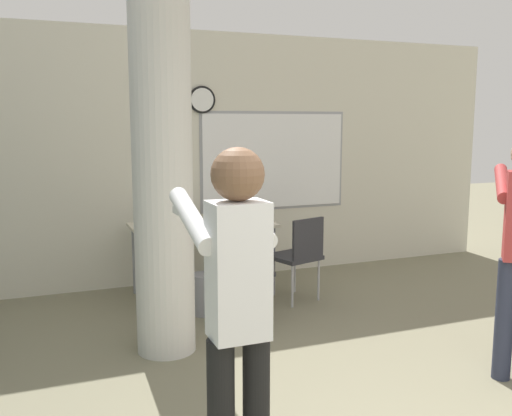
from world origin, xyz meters
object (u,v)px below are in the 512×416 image
Objects in this scene: chair_table_right at (299,252)px; folding_table at (203,229)px; chair_table_front at (237,265)px; bottle_on_table at (216,214)px; person_playing_front at (236,305)px.

folding_table is at bearing 145.01° from chair_table_right.
folding_table is at bearing 95.45° from chair_table_front.
bottle_on_table is 3.52m from person_playing_front.
bottle_on_table is 0.96m from chair_table_front.
chair_table_front is (-0.08, -0.90, -0.34)m from bottle_on_table.
folding_table is 0.86× the size of person_playing_front.
bottle_on_table is at bearing 136.07° from chair_table_right.
folding_table is 0.22m from bottle_on_table.
chair_table_front reaches higher than folding_table.
person_playing_front is (-0.82, -3.32, 0.30)m from folding_table.
bottle_on_table is (0.16, 0.06, 0.14)m from folding_table.
chair_table_right is (0.83, -0.58, -0.19)m from folding_table.
chair_table_right is (0.67, -0.64, -0.34)m from bottle_on_table.
chair_table_front is 0.79m from chair_table_right.
bottle_on_table is at bearing 73.87° from person_playing_front.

